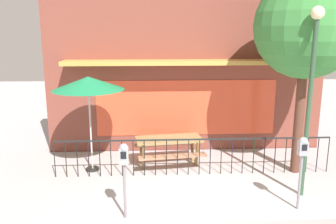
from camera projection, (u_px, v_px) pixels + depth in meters
ground at (206, 214)px, 7.15m from camera, size 40.00×40.00×0.00m
pub_storefront at (186, 77)px, 10.74m from camera, size 8.44×1.25×4.53m
patio_fence_front at (194, 150)px, 8.97m from camera, size 7.11×0.04×0.97m
picnic_table_left at (169, 144)px, 9.66m from camera, size 1.96×1.58×0.79m
patio_umbrella at (88, 84)px, 8.89m from camera, size 1.84×1.84×2.52m
parking_meter_near at (124, 161)px, 6.73m from camera, size 0.18×0.17×1.55m
parking_meter_far at (302, 154)px, 7.08m from camera, size 0.18×0.17×1.57m
street_tree at (307, 27)px, 8.47m from camera, size 2.55×2.55×5.03m
street_lamp at (312, 78)px, 7.38m from camera, size 0.28×0.28×4.14m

